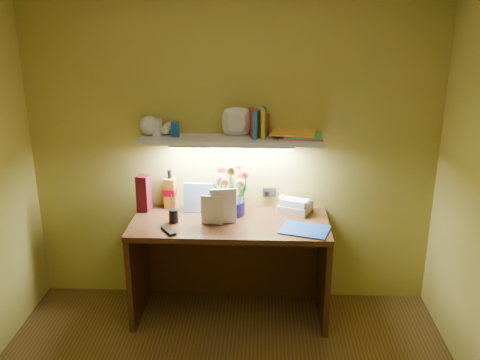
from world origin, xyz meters
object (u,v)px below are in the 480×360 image
Objects in this scene: whisky_bottle at (170,189)px; flower_bouquet at (231,190)px; telephone at (295,205)px; desk at (230,269)px; desk_clock at (308,206)px.

flower_bouquet is at bearing -12.37° from whisky_bottle.
flower_bouquet is at bearing -152.91° from telephone.
desk is 3.74× the size of flower_bouquet.
telephone reaches higher than desk_clock.
whisky_bottle reaches higher than desk_clock.
flower_bouquet is 1.78× the size of telephone.
desk is 0.74m from whisky_bottle.
whisky_bottle is (-0.46, 0.10, -0.04)m from flower_bouquet.
flower_bouquet is 5.13× the size of desk_clock.
telephone is (0.47, 0.04, -0.12)m from flower_bouquet.
desk_clock is (0.57, 0.24, 0.41)m from desk.
flower_bouquet is at bearing 169.67° from desk_clock.
flower_bouquet is (-0.00, 0.15, 0.56)m from desk.
desk is 0.58m from flower_bouquet.
telephone is at bearing -171.33° from desk_clock.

